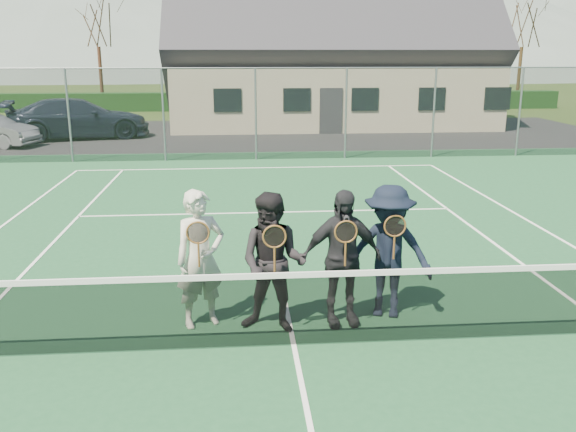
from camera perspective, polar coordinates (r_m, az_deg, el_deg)
name	(u,v)px	position (r m, az deg, el deg)	size (l,w,h in m)	color
ground	(251,135)	(26.95, -3.45, 7.60)	(220.00, 220.00, 0.00)	#2C4017
court_surface	(294,346)	(7.59, 0.54, -12.07)	(30.00, 30.00, 0.02)	#1C4C2B
tarmac_carpark	(159,136)	(27.16, -11.99, 7.37)	(40.00, 12.00, 0.01)	black
hedge_row	(246,101)	(38.84, -3.93, 10.67)	(40.00, 1.20, 1.10)	black
hill_west	(77,16)	(104.75, -19.15, 17.25)	(110.00, 110.00, 18.00)	#54655C
hill_centre	(363,4)	(104.07, 7.02, 19.05)	(120.00, 120.00, 22.00)	#586A5F
hill_east	(569,31)	(116.00, 24.80, 15.43)	(90.00, 90.00, 14.00)	#506058
car_c	(78,119)	(27.09, -19.01, 8.62)	(2.32, 5.70, 1.66)	black
court_markings	(294,345)	(7.58, 0.54, -11.97)	(11.03, 23.83, 0.01)	white
tennis_net	(294,306)	(7.36, 0.55, -8.40)	(11.68, 0.08, 1.10)	slate
perimeter_fence	(256,114)	(20.33, -3.04, 9.51)	(30.07, 0.07, 3.02)	slate
clubhouse	(330,42)	(31.07, 3.92, 15.94)	(15.60, 8.20, 7.70)	beige
tree_b	(96,13)	(40.66, -17.52, 17.63)	(3.20, 3.20, 7.77)	#3C2116
tree_c	(277,14)	(39.88, -1.07, 18.35)	(3.20, 3.20, 7.77)	#372214
tree_d	(434,15)	(41.75, 13.47, 17.81)	(3.20, 3.20, 7.77)	#3D2416
tree_e	(525,16)	(43.94, 21.27, 17.08)	(3.20, 3.20, 7.77)	#322312
player_a	(200,259)	(7.87, -8.20, -3.99)	(0.77, 0.66, 1.80)	beige
player_b	(273,263)	(7.64, -1.38, -4.44)	(1.05, 0.93, 1.80)	black
player_c	(341,258)	(7.86, 5.02, -3.92)	(1.10, 0.57, 1.80)	black
player_d	(388,252)	(8.18, 9.38, -3.31)	(1.31, 0.99, 1.80)	black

